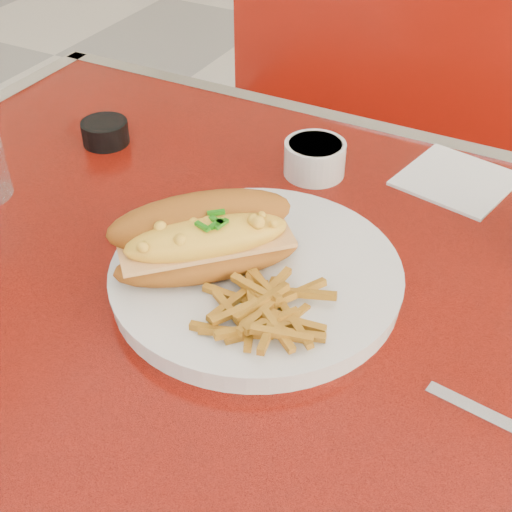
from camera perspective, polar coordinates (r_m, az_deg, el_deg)
The scene contains 9 objects.
diner_table at distance 0.87m, azimuth 1.79°, elevation -11.10°, with size 1.23×0.83×0.77m.
booth_bench_far at distance 1.66m, azimuth 14.14°, elevation 0.76°, with size 1.20×0.51×0.90m.
dinner_plate at distance 0.76m, azimuth -0.00°, elevation -1.64°, with size 0.41×0.41×0.02m.
mac_hoagie at distance 0.73m, azimuth -4.11°, elevation 1.41°, with size 0.21×0.21×0.09m.
fries_pile at distance 0.68m, azimuth 0.85°, elevation -4.26°, with size 0.10×0.09×0.03m, color #C38421, non-canonical shape.
fork at distance 0.78m, azimuth 1.66°, elevation 0.44°, with size 0.02×0.13×0.00m.
gravy_ramekin at distance 0.94m, azimuth 4.72°, elevation 7.87°, with size 0.10×0.10×0.04m.
sauce_cup_left at distance 1.03m, azimuth -11.99°, elevation 9.73°, with size 0.07×0.07×0.03m.
paper_napkin at distance 0.97m, azimuth 15.74°, elevation 5.89°, with size 0.13×0.13×0.00m, color silver.
Camera 1 is at (0.24, -0.51, 1.27)m, focal length 50.00 mm.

